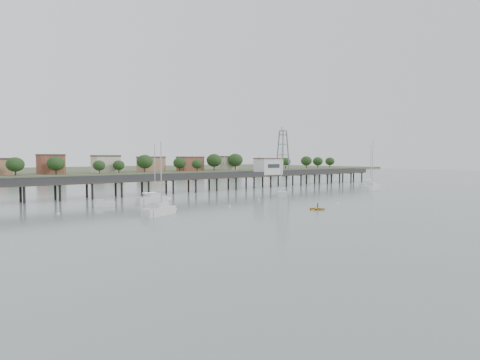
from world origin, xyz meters
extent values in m
plane|color=slate|center=(0.00, 0.00, 0.00)|extent=(500.00, 500.00, 0.00)
cube|color=#2D2823|center=(0.00, 60.00, 3.75)|extent=(150.00, 5.00, 0.50)
cube|color=#333335|center=(0.00, 57.60, 4.55)|extent=(150.00, 0.12, 1.10)
cube|color=#333335|center=(0.00, 62.40, 4.55)|extent=(150.00, 0.12, 1.10)
cylinder|color=black|center=(0.00, 58.10, 1.80)|extent=(0.50, 0.50, 4.40)
cylinder|color=black|center=(0.00, 61.90, 1.80)|extent=(0.50, 0.50, 4.40)
cylinder|color=black|center=(73.00, 58.10, 1.80)|extent=(0.50, 0.50, 4.40)
cylinder|color=black|center=(73.00, 61.90, 1.80)|extent=(0.50, 0.50, 4.40)
cube|color=silver|center=(25.00, 60.00, 6.50)|extent=(8.00, 5.00, 5.00)
cube|color=#4C3833|center=(25.00, 60.00, 9.15)|extent=(8.40, 5.40, 0.30)
cube|color=slate|center=(31.50, 60.00, 18.15)|extent=(1.80, 1.80, 0.30)
cube|color=silver|center=(31.50, 60.00, 18.90)|extent=(0.90, 0.90, 1.20)
cube|color=silver|center=(-23.83, 42.60, 0.48)|extent=(6.03, 2.89, 1.65)
cone|color=silver|center=(-20.21, 43.00, 0.48)|extent=(2.66, 2.52, 2.26)
cube|color=silver|center=(-23.83, 42.60, 1.65)|extent=(2.77, 2.09, 0.75)
cylinder|color=#A5A8AA|center=(-23.42, 42.64, 6.75)|extent=(0.18, 0.18, 10.90)
cylinder|color=#A5A8AA|center=(-24.79, 42.49, 2.20)|extent=(3.38, 0.50, 0.12)
cube|color=silver|center=(50.89, 40.12, 0.48)|extent=(6.47, 2.63, 1.65)
cone|color=silver|center=(54.91, 40.03, 0.48)|extent=(2.73, 2.55, 2.50)
cube|color=silver|center=(50.89, 40.12, 1.65)|extent=(2.90, 2.06, 0.75)
cylinder|color=#A5A8AA|center=(51.34, 40.11, 7.32)|extent=(0.18, 0.18, 12.04)
cylinder|color=#A5A8AA|center=(49.82, 40.14, 2.20)|extent=(3.75, 0.20, 0.12)
cube|color=silver|center=(42.32, 33.83, 0.48)|extent=(7.59, 4.16, 1.65)
cone|color=silver|center=(46.72, 34.72, 0.48)|extent=(3.49, 3.33, 2.79)
cube|color=silver|center=(42.32, 33.83, 1.65)|extent=(3.57, 2.82, 0.75)
cylinder|color=#A5A8AA|center=(42.81, 33.93, 8.03)|extent=(0.18, 0.18, 13.46)
cylinder|color=#A5A8AA|center=(41.15, 33.59, 2.20)|extent=(4.13, 0.95, 0.12)
cube|color=silver|center=(7.21, 36.13, 0.48)|extent=(5.38, 5.88, 1.65)
cone|color=silver|center=(9.48, 38.92, 0.48)|extent=(3.25, 3.28, 2.24)
cube|color=silver|center=(7.21, 36.13, 1.65)|extent=(3.01, 3.12, 0.75)
cylinder|color=#A5A8AA|center=(7.46, 36.44, 6.70)|extent=(0.18, 0.18, 10.80)
cylinder|color=#A5A8AA|center=(6.60, 35.39, 2.20)|extent=(2.22, 2.68, 0.12)
cube|color=silver|center=(-31.08, 25.76, 0.48)|extent=(6.18, 4.38, 1.65)
cone|color=silver|center=(-27.79, 27.22, 0.48)|extent=(3.10, 3.02, 2.24)
cube|color=silver|center=(-31.08, 25.76, 1.65)|extent=(3.07, 2.68, 0.75)
cylinder|color=#A5A8AA|center=(-30.72, 25.92, 6.70)|extent=(0.18, 0.18, 10.81)
cylinder|color=#A5A8AA|center=(-31.96, 25.37, 2.20)|extent=(3.12, 1.47, 0.12)
cube|color=silver|center=(-34.12, 42.85, 0.37)|extent=(4.09, 2.42, 1.06)
cube|color=silver|center=(-34.95, 43.04, 1.01)|extent=(1.53, 1.53, 0.64)
imported|color=yellow|center=(-5.62, 13.79, 0.00)|extent=(1.93, 1.74, 2.83)
imported|color=black|center=(-5.62, 13.79, 0.00)|extent=(0.65, 1.07, 0.24)
ellipsoid|color=#F8F6C1|center=(-15.41, 27.35, 0.08)|extent=(0.56, 0.56, 0.39)
ellipsoid|color=#F8F6C1|center=(-3.38, 32.46, 0.08)|extent=(0.56, 0.56, 0.39)
ellipsoid|color=#F8F6C1|center=(-43.93, 37.58, 0.08)|extent=(0.56, 0.56, 0.39)
ellipsoid|color=#F8F6C1|center=(3.63, 16.39, 0.08)|extent=(0.56, 0.56, 0.39)
ellipsoid|color=#F8F6C1|center=(24.56, 41.26, 0.08)|extent=(0.56, 0.56, 0.39)
ellipsoid|color=#F8F6C1|center=(39.20, 23.84, 0.08)|extent=(0.56, 0.56, 0.39)
ellipsoid|color=#F8F6C1|center=(42.24, 27.89, 0.08)|extent=(0.56, 0.56, 0.39)
cube|color=#475133|center=(0.00, 245.00, 0.50)|extent=(500.00, 170.00, 1.40)
cube|color=brown|center=(-10.00, 183.00, 5.70)|extent=(13.00, 10.50, 9.00)
cube|color=brown|center=(18.00, 183.00, 5.70)|extent=(13.00, 10.50, 9.00)
cube|color=brown|center=(45.00, 183.00, 5.70)|extent=(13.00, 10.50, 9.00)
cube|color=brown|center=(72.00, 183.00, 5.70)|extent=(13.00, 10.50, 9.00)
cube|color=brown|center=(100.00, 183.00, 5.70)|extent=(13.00, 10.50, 9.00)
ellipsoid|color=#163616|center=(0.00, 171.00, 6.00)|extent=(8.00, 8.00, 6.80)
ellipsoid|color=#163616|center=(120.00, 171.00, 6.00)|extent=(8.00, 8.00, 6.80)
camera|label=1|loc=(-62.00, -33.81, 9.55)|focal=30.00mm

